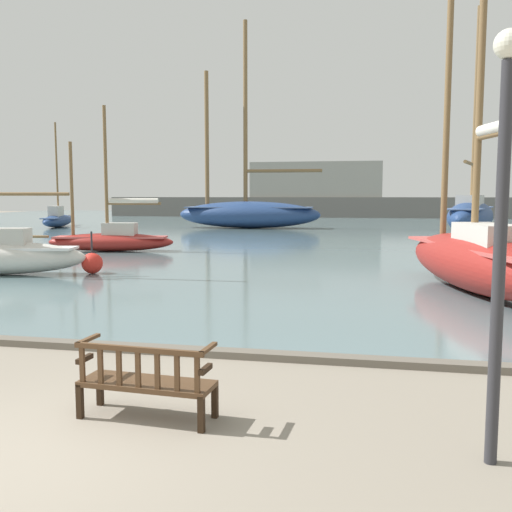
{
  "coord_description": "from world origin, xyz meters",
  "views": [
    {
      "loc": [
        3.45,
        -4.96,
        2.63
      ],
      "look_at": [
        0.45,
        10.0,
        1.0
      ],
      "focal_mm": 40.0,
      "sensor_mm": 36.0,
      "label": 1
    }
  ],
  "objects_px": {
    "sailboat_nearest_starboard": "(249,211)",
    "lamp_post": "(502,207)",
    "sailboat_distant_harbor": "(111,238)",
    "sailboat_far_starboard": "(478,253)",
    "park_bench": "(146,380)",
    "channel_buoy": "(92,263)",
    "sailboat_centre_channel": "(471,213)",
    "sailboat_outer_port": "(58,219)"
  },
  "relations": [
    {
      "from": "park_bench",
      "to": "sailboat_distant_harbor",
      "type": "relative_size",
      "value": 0.25
    },
    {
      "from": "park_bench",
      "to": "sailboat_centre_channel",
      "type": "distance_m",
      "value": 36.0
    },
    {
      "from": "sailboat_outer_port",
      "to": "lamp_post",
      "type": "relative_size",
      "value": 2.01
    },
    {
      "from": "channel_buoy",
      "to": "sailboat_nearest_starboard",
      "type": "bearing_deg",
      "value": 90.87
    },
    {
      "from": "sailboat_centre_channel",
      "to": "channel_buoy",
      "type": "relative_size",
      "value": 10.83
    },
    {
      "from": "sailboat_nearest_starboard",
      "to": "sailboat_outer_port",
      "type": "bearing_deg",
      "value": -174.58
    },
    {
      "from": "park_bench",
      "to": "sailboat_far_starboard",
      "type": "xyz_separation_m",
      "value": [
        5.37,
        9.83,
        0.64
      ]
    },
    {
      "from": "sailboat_far_starboard",
      "to": "sailboat_nearest_starboard",
      "type": "xyz_separation_m",
      "value": [
        -12.1,
        27.5,
        0.25
      ]
    },
    {
      "from": "sailboat_far_starboard",
      "to": "sailboat_centre_channel",
      "type": "relative_size",
      "value": 0.81
    },
    {
      "from": "sailboat_distant_harbor",
      "to": "channel_buoy",
      "type": "xyz_separation_m",
      "value": [
        2.72,
        -7.13,
        -0.24
      ]
    },
    {
      "from": "sailboat_centre_channel",
      "to": "lamp_post",
      "type": "distance_m",
      "value": 35.6
    },
    {
      "from": "sailboat_nearest_starboard",
      "to": "lamp_post",
      "type": "xyz_separation_m",
      "value": [
        10.49,
        -37.7,
        1.15
      ]
    },
    {
      "from": "park_bench",
      "to": "sailboat_outer_port",
      "type": "distance_m",
      "value": 42.16
    },
    {
      "from": "sailboat_centre_channel",
      "to": "sailboat_far_starboard",
      "type": "bearing_deg",
      "value": -98.89
    },
    {
      "from": "sailboat_nearest_starboard",
      "to": "sailboat_distant_harbor",
      "type": "bearing_deg",
      "value": -96.88
    },
    {
      "from": "sailboat_far_starboard",
      "to": "lamp_post",
      "type": "relative_size",
      "value": 2.94
    },
    {
      "from": "sailboat_far_starboard",
      "to": "sailboat_nearest_starboard",
      "type": "distance_m",
      "value": 30.04
    },
    {
      "from": "channel_buoy",
      "to": "sailboat_outer_port",
      "type": "bearing_deg",
      "value": 122.46
    },
    {
      "from": "channel_buoy",
      "to": "park_bench",
      "type": "bearing_deg",
      "value": -59.98
    },
    {
      "from": "sailboat_far_starboard",
      "to": "sailboat_centre_channel",
      "type": "xyz_separation_m",
      "value": [
        3.9,
        24.95,
        0.29
      ]
    },
    {
      "from": "sailboat_nearest_starboard",
      "to": "sailboat_far_starboard",
      "type": "bearing_deg",
      "value": -66.25
    },
    {
      "from": "sailboat_outer_port",
      "to": "sailboat_nearest_starboard",
      "type": "bearing_deg",
      "value": 5.42
    },
    {
      "from": "sailboat_distant_harbor",
      "to": "channel_buoy",
      "type": "distance_m",
      "value": 7.64
    },
    {
      "from": "sailboat_distant_harbor",
      "to": "lamp_post",
      "type": "height_order",
      "value": "sailboat_distant_harbor"
    },
    {
      "from": "sailboat_far_starboard",
      "to": "sailboat_outer_port",
      "type": "relative_size",
      "value": 1.46
    },
    {
      "from": "sailboat_distant_harbor",
      "to": "sailboat_outer_port",
      "type": "distance_m",
      "value": 22.09
    },
    {
      "from": "sailboat_far_starboard",
      "to": "channel_buoy",
      "type": "relative_size",
      "value": 8.83
    },
    {
      "from": "sailboat_distant_harbor",
      "to": "sailboat_centre_channel",
      "type": "bearing_deg",
      "value": 42.32
    },
    {
      "from": "park_bench",
      "to": "sailboat_outer_port",
      "type": "xyz_separation_m",
      "value": [
        -22.17,
        35.86,
        0.26
      ]
    },
    {
      "from": "park_bench",
      "to": "channel_buoy",
      "type": "bearing_deg",
      "value": 120.02
    },
    {
      "from": "channel_buoy",
      "to": "lamp_post",
      "type": "bearing_deg",
      "value": -48.31
    },
    {
      "from": "sailboat_centre_channel",
      "to": "sailboat_distant_harbor",
      "type": "bearing_deg",
      "value": -137.68
    },
    {
      "from": "sailboat_centre_channel",
      "to": "channel_buoy",
      "type": "xyz_separation_m",
      "value": [
        -15.6,
        -23.82,
        -0.98
      ]
    },
    {
      "from": "park_bench",
      "to": "sailboat_distant_harbor",
      "type": "height_order",
      "value": "sailboat_distant_harbor"
    },
    {
      "from": "sailboat_distant_harbor",
      "to": "sailboat_nearest_starboard",
      "type": "relative_size",
      "value": 0.42
    },
    {
      "from": "sailboat_outer_port",
      "to": "channel_buoy",
      "type": "bearing_deg",
      "value": -57.54
    },
    {
      "from": "sailboat_centre_channel",
      "to": "sailboat_nearest_starboard",
      "type": "height_order",
      "value": "sailboat_nearest_starboard"
    },
    {
      "from": "park_bench",
      "to": "lamp_post",
      "type": "relative_size",
      "value": 0.39
    },
    {
      "from": "sailboat_far_starboard",
      "to": "sailboat_centre_channel",
      "type": "bearing_deg",
      "value": 81.11
    },
    {
      "from": "sailboat_outer_port",
      "to": "lamp_post",
      "type": "xyz_separation_m",
      "value": [
        25.93,
        -36.23,
        1.78
      ]
    },
    {
      "from": "lamp_post",
      "to": "channel_buoy",
      "type": "relative_size",
      "value": 3.0
    },
    {
      "from": "sailboat_nearest_starboard",
      "to": "channel_buoy",
      "type": "height_order",
      "value": "sailboat_nearest_starboard"
    }
  ]
}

